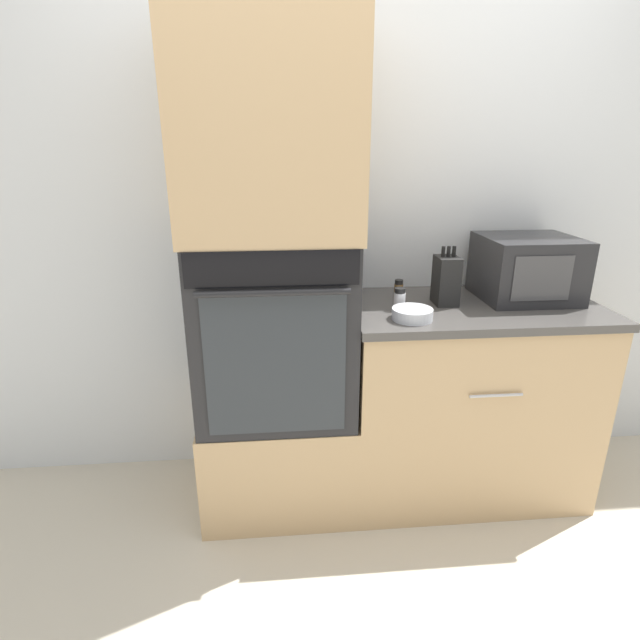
# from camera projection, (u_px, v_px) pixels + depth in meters

# --- Properties ---
(ground_plane) EXTENTS (12.00, 12.00, 0.00)m
(ground_plane) POSITION_uv_depth(u_px,v_px,m) (358.00, 531.00, 2.18)
(ground_plane) COLOR beige
(wall_back) EXTENTS (8.00, 0.05, 2.50)m
(wall_back) POSITION_uv_depth(u_px,v_px,m) (343.00, 222.00, 2.35)
(wall_back) COLOR silver
(wall_back) RESTS_ON ground_plane
(oven_cabinet_base) EXTENTS (0.67, 0.60, 0.48)m
(oven_cabinet_base) POSITION_uv_depth(u_px,v_px,m) (279.00, 449.00, 2.35)
(oven_cabinet_base) COLOR tan
(oven_cabinet_base) RESTS_ON ground_plane
(wall_oven) EXTENTS (0.65, 0.64, 0.77)m
(wall_oven) POSITION_uv_depth(u_px,v_px,m) (275.00, 325.00, 2.14)
(wall_oven) COLOR black
(wall_oven) RESTS_ON oven_cabinet_base
(oven_cabinet_upper) EXTENTS (0.67, 0.60, 0.87)m
(oven_cabinet_upper) POSITION_uv_depth(u_px,v_px,m) (268.00, 120.00, 1.87)
(oven_cabinet_upper) COLOR tan
(oven_cabinet_upper) RESTS_ON wall_oven
(counter_unit) EXTENTS (1.10, 0.63, 0.93)m
(counter_unit) POSITION_uv_depth(u_px,v_px,m) (464.00, 398.00, 2.35)
(counter_unit) COLOR tan
(counter_unit) RESTS_ON ground_plane
(microwave) EXTENTS (0.41, 0.37, 0.28)m
(microwave) POSITION_uv_depth(u_px,v_px,m) (527.00, 268.00, 2.24)
(microwave) COLOR #232326
(microwave) RESTS_ON counter_unit
(knife_block) EXTENTS (0.09, 0.12, 0.26)m
(knife_block) POSITION_uv_depth(u_px,v_px,m) (446.00, 280.00, 2.17)
(knife_block) COLOR black
(knife_block) RESTS_ON counter_unit
(bowl) EXTENTS (0.16, 0.16, 0.05)m
(bowl) POSITION_uv_depth(u_px,v_px,m) (412.00, 314.00, 2.00)
(bowl) COLOR silver
(bowl) RESTS_ON counter_unit
(condiment_jar_near) EXTENTS (0.05, 0.05, 0.09)m
(condiment_jar_near) POSITION_uv_depth(u_px,v_px,m) (400.00, 299.00, 2.11)
(condiment_jar_near) COLOR silver
(condiment_jar_near) RESTS_ON counter_unit
(condiment_jar_mid) EXTENTS (0.04, 0.04, 0.09)m
(condiment_jar_mid) POSITION_uv_depth(u_px,v_px,m) (399.00, 290.00, 2.26)
(condiment_jar_mid) COLOR brown
(condiment_jar_mid) RESTS_ON counter_unit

